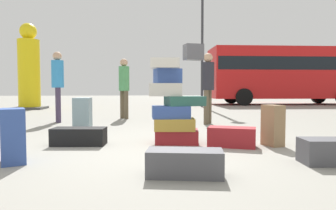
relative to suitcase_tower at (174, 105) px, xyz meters
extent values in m
plane|color=gray|center=(-0.39, -0.39, -0.59)|extent=(80.00, 80.00, 0.00)
cube|color=maroon|center=(0.04, -0.04, -0.48)|extent=(0.71, 0.57, 0.21)
cube|color=#B28C33|center=(-0.01, -0.08, -0.29)|extent=(0.65, 0.51, 0.18)
cube|color=#334F99|center=(-0.06, -0.03, -0.10)|extent=(0.57, 0.43, 0.19)
cube|color=#26594C|center=(0.16, 0.01, 0.07)|extent=(0.63, 0.50, 0.15)
cube|color=beige|center=(-0.12, 0.05, 0.24)|extent=(0.55, 0.44, 0.20)
cube|color=#334F99|center=(-0.09, 0.14, 0.46)|extent=(0.45, 0.36, 0.23)
cube|color=beige|center=(-0.15, -0.03, 0.65)|extent=(0.47, 0.36, 0.14)
cube|color=#4C4C51|center=(0.33, 0.15, 0.84)|extent=(0.32, 0.26, 0.25)
cube|color=black|center=(-1.45, -0.05, -0.46)|extent=(0.81, 0.43, 0.26)
cube|color=#334F99|center=(-1.97, -1.13, -0.28)|extent=(0.36, 0.42, 0.62)
cube|color=maroon|center=(0.79, -0.42, -0.45)|extent=(0.74, 0.55, 0.28)
cube|color=olive|center=(1.42, -0.41, -0.29)|extent=(0.27, 0.34, 0.60)
cube|color=gray|center=(-1.67, 1.60, -0.25)|extent=(0.33, 0.42, 0.67)
cube|color=#4C4C51|center=(-0.13, -1.84, -0.46)|extent=(0.77, 0.44, 0.25)
cube|color=#4C4C51|center=(1.52, -1.53, -0.45)|extent=(0.57, 0.41, 0.28)
cylinder|color=#3F334C|center=(-2.60, 3.37, -0.15)|extent=(0.12, 0.12, 0.88)
cylinder|color=#3F334C|center=(-2.54, 3.16, -0.15)|extent=(0.12, 0.12, 0.88)
cylinder|color=#338CCC|center=(-2.57, 3.27, 0.64)|extent=(0.30, 0.30, 0.69)
sphere|color=tan|center=(-2.57, 3.27, 1.09)|extent=(0.22, 0.22, 0.22)
cylinder|color=brown|center=(-0.99, 4.19, -0.19)|extent=(0.12, 0.12, 0.80)
cylinder|color=brown|center=(-0.87, 4.00, -0.19)|extent=(0.12, 0.12, 0.80)
cylinder|color=#4C9959|center=(-0.93, 4.10, 0.56)|extent=(0.30, 0.30, 0.70)
sphere|color=tan|center=(-0.93, 4.10, 1.02)|extent=(0.22, 0.22, 0.22)
cylinder|color=brown|center=(1.18, 2.56, -0.18)|extent=(0.12, 0.12, 0.82)
cylinder|color=brown|center=(1.07, 2.38, -0.18)|extent=(0.12, 0.12, 0.82)
cylinder|color=#26262D|center=(1.12, 2.47, 0.56)|extent=(0.30, 0.30, 0.66)
sphere|color=tan|center=(1.12, 2.47, 1.01)|extent=(0.22, 0.22, 0.22)
cylinder|color=yellow|center=(-5.13, 8.83, 0.89)|extent=(0.89, 0.89, 2.96)
sphere|color=yellow|center=(-5.13, 8.83, 2.71)|extent=(0.69, 0.69, 0.69)
cube|color=#4C4C4C|center=(-5.13, 8.83, -0.54)|extent=(1.24, 1.24, 0.10)
cube|color=red|center=(7.83, 11.82, 1.16)|extent=(8.52, 2.88, 2.80)
cube|color=black|center=(7.83, 11.82, 1.65)|extent=(8.36, 2.90, 0.70)
cylinder|color=black|center=(10.62, 12.94, -0.14)|extent=(0.91, 0.29, 0.90)
cylinder|color=black|center=(5.16, 13.19, -0.14)|extent=(0.91, 0.29, 0.90)
cylinder|color=black|center=(5.04, 10.69, -0.14)|extent=(0.91, 0.29, 0.90)
cylinder|color=#333338|center=(2.59, 9.76, 2.88)|extent=(0.12, 0.12, 6.93)
camera|label=1|loc=(-0.59, -4.67, 0.24)|focal=32.37mm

